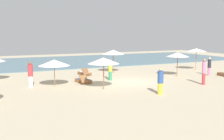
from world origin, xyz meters
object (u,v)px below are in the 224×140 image
Objects in this scene: umbrella_4 at (178,55)px; person_0 at (110,70)px; umbrella_1 at (196,50)px; umbrella_2 at (54,63)px; umbrella_3 at (113,52)px; lounger_0 at (85,73)px; person_2 at (30,74)px; person_4 at (204,71)px; lounger_2 at (83,81)px; umbrella_6 at (104,61)px; person_1 at (160,81)px; person_3 at (209,66)px.

umbrella_4 reaches higher than person_0.
umbrella_1 is 1.06× the size of umbrella_4.
umbrella_2 is 1.06× the size of umbrella_4.
umbrella_1 is at bearing -13.24° from umbrella_3.
person_0 is (1.01, -3.40, 0.69)m from lounger_0.
umbrella_2 is 4.84m from person_0.
umbrella_1 is at bearing 6.47° from person_2.
person_4 is at bearing -20.87° from person_2.
person_4 reaches higher than lounger_2.
lounger_0 is (0.87, 6.36, -1.79)m from umbrella_6.
umbrella_3 is 1.26× the size of lounger_2.
person_0 is at bearing 5.07° from lounger_2.
umbrella_6 is 6.67m from lounger_0.
person_1 is at bearing -83.46° from person_0.
person_3 is at bearing -9.56° from person_0.
umbrella_2 is 1.02× the size of umbrella_3.
umbrella_1 reaches higher than lounger_2.
person_2 is (-5.31, -3.56, 0.76)m from lounger_0.
umbrella_3 reaches higher than person_2.
person_4 reaches higher than person_2.
umbrella_3 reaches higher than person_3.
umbrella_6 is 1.28× the size of person_0.
umbrella_6 is (-12.52, -4.73, -0.13)m from umbrella_1.
person_2 is 12.69m from person_4.
lounger_2 is at bearing -110.91° from lounger_0.
lounger_0 is at bearing 129.02° from person_4.
lounger_0 is 10.43m from person_4.
umbrella_2 reaches higher than person_2.
person_2 reaches higher than person_3.
person_4 reaches higher than umbrella_2.
umbrella_2 reaches higher than lounger_0.
lounger_2 is (-1.38, -3.61, -0.00)m from lounger_0.
umbrella_2 is 3.68m from umbrella_6.
umbrella_4 is 7.83m from person_1.
person_2 is 15.59m from person_3.
umbrella_3 is 7.81m from umbrella_6.
umbrella_6 is 1.29× the size of person_1.
person_4 is at bearing -128.39° from umbrella_1.
person_4 is (-0.76, -4.04, -0.92)m from umbrella_4.
umbrella_1 is 1.34× the size of person_1.
person_4 reaches higher than person_1.
umbrella_3 is at bearing 112.31° from person_4.
umbrella_3 is 6.12m from umbrella_4.
person_0 is 1.01× the size of person_1.
umbrella_2 is at bearing -171.12° from umbrella_1.
person_3 is at bearing 40.53° from person_4.
person_1 is 9.60m from person_3.
person_2 is 0.94× the size of person_4.
lounger_2 is 2.50m from person_0.
person_3 is (-1.44, -3.31, -1.26)m from umbrella_1.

